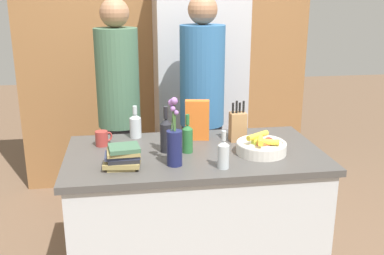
{
  "coord_description": "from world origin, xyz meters",
  "views": [
    {
      "loc": [
        -0.4,
        -2.52,
        1.84
      ],
      "look_at": [
        0.0,
        0.1,
        1.04
      ],
      "focal_mm": 42.0,
      "sensor_mm": 36.0,
      "label": 1
    }
  ],
  "objects_px": {
    "fruit_bowl": "(261,146)",
    "flower_vase": "(174,142)",
    "refrigerator": "(199,88)",
    "bottle_water": "(166,134)",
    "knife_block": "(238,126)",
    "bottle_oil": "(223,154)",
    "person_in_blue": "(202,103)",
    "bottle_vinegar": "(188,138)",
    "coffee_mug": "(102,138)",
    "bottle_wine": "(135,125)",
    "person_at_sink": "(119,105)",
    "cereal_box": "(197,120)",
    "book_stack": "(123,157)"
  },
  "relations": [
    {
      "from": "bottle_oil",
      "to": "person_at_sink",
      "type": "xyz_separation_m",
      "value": [
        -0.56,
        1.08,
        0.03
      ]
    },
    {
      "from": "coffee_mug",
      "to": "bottle_oil",
      "type": "height_order",
      "value": "bottle_oil"
    },
    {
      "from": "fruit_bowl",
      "to": "knife_block",
      "type": "bearing_deg",
      "value": 107.46
    },
    {
      "from": "refrigerator",
      "to": "book_stack",
      "type": "xyz_separation_m",
      "value": [
        -0.68,
        -1.57,
        -0.04
      ]
    },
    {
      "from": "refrigerator",
      "to": "person_at_sink",
      "type": "xyz_separation_m",
      "value": [
        -0.7,
        -0.57,
        0.01
      ]
    },
    {
      "from": "coffee_mug",
      "to": "person_in_blue",
      "type": "relative_size",
      "value": 0.06
    },
    {
      "from": "cereal_box",
      "to": "flower_vase",
      "type": "bearing_deg",
      "value": -114.68
    },
    {
      "from": "bottle_vinegar",
      "to": "cereal_box",
      "type": "bearing_deg",
      "value": 67.58
    },
    {
      "from": "fruit_bowl",
      "to": "bottle_wine",
      "type": "xyz_separation_m",
      "value": [
        -0.73,
        0.42,
        0.04
      ]
    },
    {
      "from": "coffee_mug",
      "to": "bottle_vinegar",
      "type": "distance_m",
      "value": 0.55
    },
    {
      "from": "fruit_bowl",
      "to": "book_stack",
      "type": "relative_size",
      "value": 1.42
    },
    {
      "from": "bottle_vinegar",
      "to": "bottle_wine",
      "type": "height_order",
      "value": "bottle_vinegar"
    },
    {
      "from": "fruit_bowl",
      "to": "bottle_vinegar",
      "type": "xyz_separation_m",
      "value": [
        -0.43,
        0.09,
        0.05
      ]
    },
    {
      "from": "refrigerator",
      "to": "knife_block",
      "type": "xyz_separation_m",
      "value": [
        0.05,
        -1.2,
        -0.0
      ]
    },
    {
      "from": "cereal_box",
      "to": "bottle_water",
      "type": "xyz_separation_m",
      "value": [
        -0.22,
        -0.2,
        -0.02
      ]
    },
    {
      "from": "bottle_water",
      "to": "person_in_blue",
      "type": "xyz_separation_m",
      "value": [
        0.34,
        0.68,
        0.01
      ]
    },
    {
      "from": "coffee_mug",
      "to": "bottle_wine",
      "type": "xyz_separation_m",
      "value": [
        0.21,
        0.14,
        0.04
      ]
    },
    {
      "from": "bottle_wine",
      "to": "person_in_blue",
      "type": "xyz_separation_m",
      "value": [
        0.51,
        0.37,
        0.04
      ]
    },
    {
      "from": "bottle_oil",
      "to": "person_in_blue",
      "type": "relative_size",
      "value": 0.12
    },
    {
      "from": "refrigerator",
      "to": "person_in_blue",
      "type": "xyz_separation_m",
      "value": [
        -0.08,
        -0.66,
        0.02
      ]
    },
    {
      "from": "coffee_mug",
      "to": "bottle_water",
      "type": "bearing_deg",
      "value": -23.82
    },
    {
      "from": "flower_vase",
      "to": "book_stack",
      "type": "bearing_deg",
      "value": -179.92
    },
    {
      "from": "bottle_water",
      "to": "person_at_sink",
      "type": "xyz_separation_m",
      "value": [
        -0.28,
        0.77,
        0.0
      ]
    },
    {
      "from": "coffee_mug",
      "to": "bottle_oil",
      "type": "distance_m",
      "value": 0.82
    },
    {
      "from": "refrigerator",
      "to": "book_stack",
      "type": "distance_m",
      "value": 1.71
    },
    {
      "from": "fruit_bowl",
      "to": "flower_vase",
      "type": "distance_m",
      "value": 0.55
    },
    {
      "from": "bottle_oil",
      "to": "bottle_vinegar",
      "type": "xyz_separation_m",
      "value": [
        -0.16,
        0.28,
        0.01
      ]
    },
    {
      "from": "knife_block",
      "to": "cereal_box",
      "type": "relative_size",
      "value": 1.02
    },
    {
      "from": "refrigerator",
      "to": "fruit_bowl",
      "type": "distance_m",
      "value": 1.46
    },
    {
      "from": "flower_vase",
      "to": "bottle_oil",
      "type": "xyz_separation_m",
      "value": [
        0.26,
        -0.09,
        -0.05
      ]
    },
    {
      "from": "flower_vase",
      "to": "person_at_sink",
      "type": "xyz_separation_m",
      "value": [
        -0.31,
        1.0,
        -0.02
      ]
    },
    {
      "from": "coffee_mug",
      "to": "person_at_sink",
      "type": "relative_size",
      "value": 0.06
    },
    {
      "from": "cereal_box",
      "to": "bottle_vinegar",
      "type": "relative_size",
      "value": 1.11
    },
    {
      "from": "cereal_box",
      "to": "refrigerator",
      "type": "bearing_deg",
      "value": 80.09
    },
    {
      "from": "bottle_vinegar",
      "to": "knife_block",
      "type": "bearing_deg",
      "value": 25.95
    },
    {
      "from": "bottle_wine",
      "to": "knife_block",
      "type": "bearing_deg",
      "value": -14.34
    },
    {
      "from": "refrigerator",
      "to": "bottle_water",
      "type": "relative_size",
      "value": 7.25
    },
    {
      "from": "knife_block",
      "to": "coffee_mug",
      "type": "height_order",
      "value": "knife_block"
    },
    {
      "from": "fruit_bowl",
      "to": "person_in_blue",
      "type": "height_order",
      "value": "person_in_blue"
    },
    {
      "from": "knife_block",
      "to": "bottle_water",
      "type": "bearing_deg",
      "value": -163.56
    },
    {
      "from": "coffee_mug",
      "to": "person_in_blue",
      "type": "distance_m",
      "value": 0.88
    },
    {
      "from": "coffee_mug",
      "to": "bottle_wine",
      "type": "bearing_deg",
      "value": 32.62
    },
    {
      "from": "knife_block",
      "to": "bottle_oil",
      "type": "bearing_deg",
      "value": -113.25
    },
    {
      "from": "bottle_wine",
      "to": "flower_vase",
      "type": "bearing_deg",
      "value": -69.6
    },
    {
      "from": "bottle_wine",
      "to": "person_in_blue",
      "type": "relative_size",
      "value": 0.12
    },
    {
      "from": "fruit_bowl",
      "to": "flower_vase",
      "type": "bearing_deg",
      "value": -168.32
    },
    {
      "from": "knife_block",
      "to": "bottle_vinegar",
      "type": "height_order",
      "value": "knife_block"
    },
    {
      "from": "bottle_vinegar",
      "to": "person_in_blue",
      "type": "xyz_separation_m",
      "value": [
        0.21,
        0.71,
        0.03
      ]
    },
    {
      "from": "bottle_vinegar",
      "to": "bottle_oil",
      "type": "bearing_deg",
      "value": -60.79
    },
    {
      "from": "knife_block",
      "to": "bottle_oil",
      "type": "relative_size",
      "value": 1.24
    }
  ]
}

